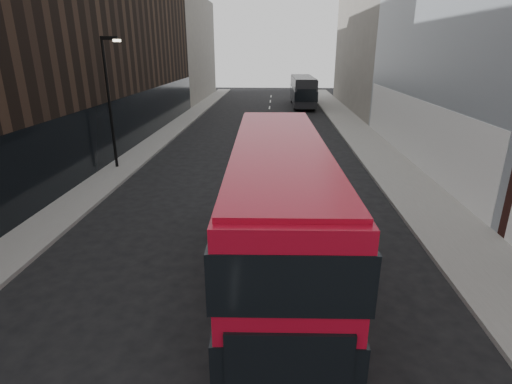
# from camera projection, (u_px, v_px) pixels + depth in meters

# --- Properties ---
(sidewalk_right) EXTENTS (3.00, 80.00, 0.15)m
(sidewalk_right) POSITION_uv_depth(u_px,v_px,m) (368.00, 144.00, 28.82)
(sidewalk_right) COLOR slate
(sidewalk_right) RESTS_ON ground
(sidewalk_left) EXTENTS (2.00, 80.00, 0.15)m
(sidewalk_left) POSITION_uv_depth(u_px,v_px,m) (157.00, 141.00, 29.56)
(sidewalk_left) COLOR slate
(sidewalk_left) RESTS_ON ground
(building_victorian) EXTENTS (6.50, 24.00, 21.00)m
(building_victorian) POSITION_uv_depth(u_px,v_px,m) (375.00, 18.00, 43.27)
(building_victorian) COLOR slate
(building_victorian) RESTS_ON ground
(building_left_mid) EXTENTS (5.00, 24.00, 14.00)m
(building_left_mid) POSITION_uv_depth(u_px,v_px,m) (124.00, 43.00, 32.09)
(building_left_mid) COLOR black
(building_left_mid) RESTS_ON ground
(building_left_far) EXTENTS (5.00, 20.00, 13.00)m
(building_left_far) POSITION_uv_depth(u_px,v_px,m) (185.00, 49.00, 52.94)
(building_left_far) COLOR slate
(building_left_far) RESTS_ON ground
(street_lamp) EXTENTS (1.06, 0.22, 7.00)m
(street_lamp) POSITION_uv_depth(u_px,v_px,m) (110.00, 95.00, 21.61)
(street_lamp) COLOR black
(street_lamp) RESTS_ON sidewalk_left
(red_bus) EXTENTS (2.81, 10.62, 4.26)m
(red_bus) POSITION_uv_depth(u_px,v_px,m) (278.00, 209.00, 10.97)
(red_bus) COLOR maroon
(red_bus) RESTS_ON ground
(grey_bus) EXTENTS (2.69, 10.75, 3.46)m
(grey_bus) POSITION_uv_depth(u_px,v_px,m) (303.00, 91.00, 47.63)
(grey_bus) COLOR black
(grey_bus) RESTS_ON ground
(car_a) EXTENTS (1.89, 3.78, 1.24)m
(car_a) POSITION_uv_depth(u_px,v_px,m) (285.00, 154.00, 23.72)
(car_a) COLOR black
(car_a) RESTS_ON ground
(car_b) EXTENTS (1.93, 4.72, 1.52)m
(car_b) POSITION_uv_depth(u_px,v_px,m) (295.00, 140.00, 26.86)
(car_b) COLOR gray
(car_b) RESTS_ON ground
(car_c) EXTENTS (2.19, 5.21, 1.50)m
(car_c) POSITION_uv_depth(u_px,v_px,m) (291.00, 132.00, 29.48)
(car_c) COLOR black
(car_c) RESTS_ON ground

